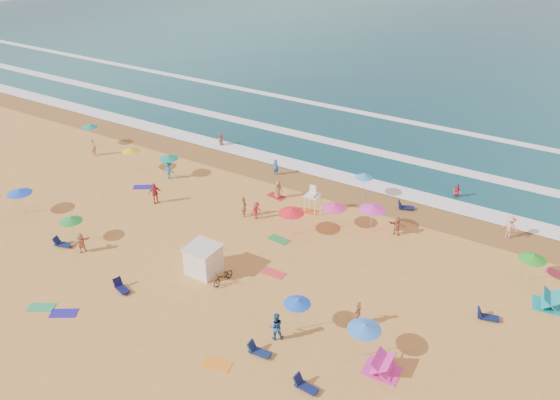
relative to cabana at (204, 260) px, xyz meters
The scene contains 13 objects.
ground 4.18m from the cabana, 123.32° to the left, with size 220.00×220.00×0.00m, color gold.
ocean 87.43m from the cabana, 91.46° to the left, with size 220.00×140.00×0.18m, color #0C4756.
wet_sand 16.08m from the cabana, 97.99° to the left, with size 220.00×220.00×0.00m, color olive.
surf_foam 24.83m from the cabana, 95.16° to the left, with size 200.00×18.70×0.05m.
cabana is the anchor object (origin of this frame).
cabana_roof 1.06m from the cabana, 90.00° to the left, with size 2.20×2.20×0.12m, color silver.
bicycle 1.99m from the cabana, ahead, with size 0.65×1.87×0.98m, color black.
lifeguard_stand 11.70m from the cabana, 77.49° to the left, with size 1.20×1.20×2.10m, color white, non-canonical shape.
beach_umbrellas 4.54m from the cabana, 113.48° to the left, with size 53.88×28.10×0.72m.
loungers 5.03m from the cabana, 15.96° to the left, with size 53.92×22.20×0.34m.
towels 2.53m from the cabana, 108.05° to the left, with size 41.21×22.70×0.03m.
popup_tents 18.19m from the cabana, 10.46° to the left, with size 9.31×12.62×1.20m.
beachgoers 7.50m from the cabana, 107.44° to the left, with size 45.26×25.78×2.14m.
Camera 1 is at (23.10, -27.30, 23.40)m, focal length 35.00 mm.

